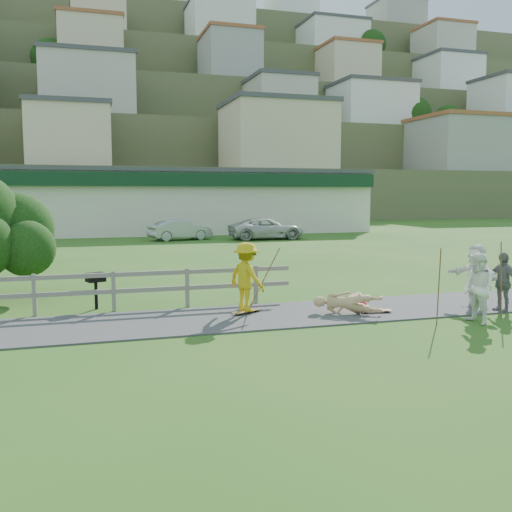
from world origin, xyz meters
The scene contains 19 objects.
ground centered at (0.00, 0.00, 0.00)m, with size 260.00×260.00×0.00m, color #265518.
path centered at (0.00, 1.50, 0.02)m, with size 34.00×3.00×0.04m, color #323234.
fence centered at (-4.62, 3.30, 0.72)m, with size 15.05×0.10×1.10m.
strip_mall centered at (4.00, 34.94, 2.58)m, with size 32.50×10.75×5.10m.
hillside centered at (0.00, 91.31, 14.41)m, with size 220.00×67.00×47.50m.
skater_rider centered at (1.31, 1.86, 0.90)m, with size 1.17×0.67×1.81m, color gold.
skater_fallen centered at (3.81, 1.03, 0.32)m, with size 1.77×0.42×0.65m, color tan.
spectator_a centered at (6.43, -0.77, 0.87)m, with size 0.84×0.66×1.74m, color white.
spectator_b centered at (7.97, 0.22, 0.81)m, with size 0.95×0.39×1.61m, color slate.
spectator_d centered at (7.47, 0.67, 0.90)m, with size 1.68×0.53×1.81m, color white.
car_silver centered at (3.62, 26.34, 0.70)m, with size 1.49×4.26×1.40m, color #A3A4AA.
car_white centered at (9.49, 25.30, 0.73)m, with size 2.41×5.23×1.45m, color silver.
bbq centered at (-2.45, 3.76, 0.50)m, with size 0.47×0.36×1.01m, color black, non-canonical shape.
longboard_rider centered at (1.31, 1.86, 0.05)m, with size 0.87×0.21×0.10m, color olive, non-canonical shape.
longboard_fallen centered at (4.61, 0.93, 0.05)m, with size 0.83×0.20×0.09m, color olive, non-canonical shape.
helmet centered at (4.41, 1.38, 0.14)m, with size 0.29×0.29×0.29m, color #B90723.
pole_rider centered at (1.91, 2.26, 0.96)m, with size 0.03×0.03×1.92m, color brown.
pole_spec_left centered at (5.44, -0.59, 0.93)m, with size 0.03×0.03×1.87m, color brown.
pole_spec_right centered at (7.50, -0.28, 0.98)m, with size 0.03×0.03×1.96m, color brown.
Camera 1 is at (-2.75, -12.28, 3.17)m, focal length 40.00 mm.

